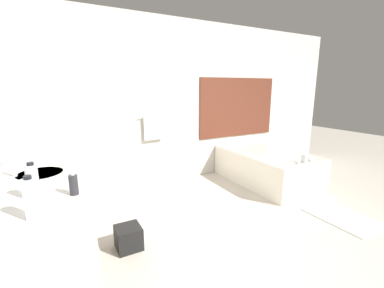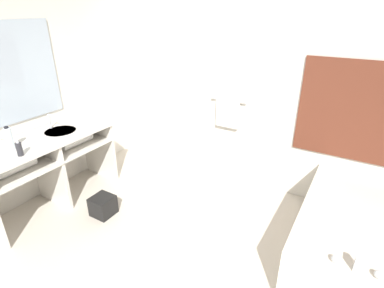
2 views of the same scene
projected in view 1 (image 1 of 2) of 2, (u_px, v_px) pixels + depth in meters
name	position (u px, v px, depth m)	size (l,w,h in m)	color
ground_plane	(257.00, 247.00, 2.66)	(16.00, 16.00, 0.00)	beige
wall_back_with_blinds	(171.00, 104.00, 4.29)	(7.40, 0.13, 2.70)	silver
vanity_counter	(44.00, 208.00, 2.07)	(0.64, 1.62, 0.89)	silver
sink_faucet	(14.00, 166.00, 2.11)	(0.09, 0.04, 0.18)	silver
bathtub	(266.00, 165.00, 4.43)	(1.01, 1.66, 0.65)	silver
water_bottle_1	(33.00, 182.00, 1.67)	(0.07, 0.07, 0.25)	silver
water_bottle_2	(31.00, 199.00, 1.42)	(0.07, 0.07, 0.26)	silver
soap_dispenser	(74.00, 184.00, 1.75)	(0.06, 0.06, 0.17)	#28282D
waste_bin	(129.00, 238.00, 2.61)	(0.25, 0.25, 0.23)	black
bath_mat	(342.00, 217.00, 3.24)	(0.56, 0.82, 0.02)	white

